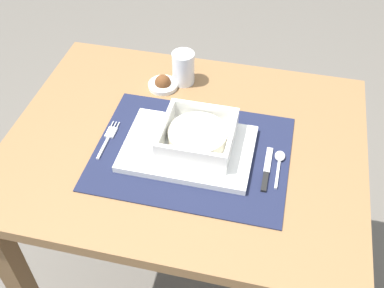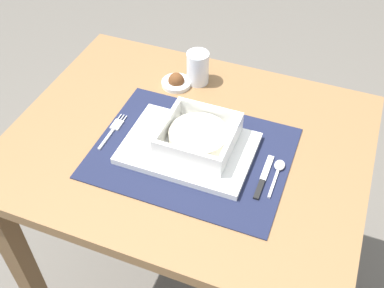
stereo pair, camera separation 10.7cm
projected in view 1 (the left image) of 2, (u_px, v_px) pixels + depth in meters
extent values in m
cube|color=brown|center=(185.00, 144.00, 1.13)|extent=(0.85, 0.67, 0.03)
cube|color=brown|center=(102.00, 146.00, 1.65)|extent=(0.05, 0.05, 0.72)
cube|color=brown|center=(318.00, 183.00, 1.53)|extent=(0.05, 0.05, 0.72)
cube|color=#191E38|center=(192.00, 153.00, 1.09)|extent=(0.45, 0.34, 0.00)
cube|color=white|center=(188.00, 148.00, 1.08)|extent=(0.30, 0.21, 0.02)
cube|color=white|center=(198.00, 142.00, 1.08)|extent=(0.16, 0.16, 0.01)
cube|color=white|center=(165.00, 128.00, 1.07)|extent=(0.01, 0.16, 0.04)
cube|color=white|center=(231.00, 139.00, 1.05)|extent=(0.01, 0.16, 0.04)
cube|color=white|center=(190.00, 157.00, 1.01)|extent=(0.14, 0.01, 0.04)
cube|color=white|center=(205.00, 111.00, 1.11)|extent=(0.14, 0.01, 0.04)
cylinder|color=beige|center=(198.00, 136.00, 1.07)|extent=(0.14, 0.14, 0.03)
cube|color=silver|center=(103.00, 148.00, 1.09)|extent=(0.01, 0.07, 0.00)
cube|color=silver|center=(111.00, 132.00, 1.13)|extent=(0.02, 0.04, 0.00)
cylinder|color=silver|center=(112.00, 124.00, 1.15)|extent=(0.00, 0.02, 0.00)
cylinder|color=silver|center=(115.00, 125.00, 1.15)|extent=(0.00, 0.02, 0.00)
cylinder|color=silver|center=(118.00, 125.00, 1.15)|extent=(0.00, 0.02, 0.00)
cube|color=silver|center=(277.00, 175.00, 1.03)|extent=(0.01, 0.08, 0.00)
ellipsoid|color=silver|center=(280.00, 156.00, 1.07)|extent=(0.02, 0.03, 0.01)
cube|color=black|center=(265.00, 182.00, 1.02)|extent=(0.01, 0.06, 0.01)
cube|color=silver|center=(268.00, 160.00, 1.06)|extent=(0.01, 0.08, 0.00)
cylinder|color=white|center=(183.00, 68.00, 1.25)|extent=(0.06, 0.06, 0.09)
cylinder|color=gold|center=(183.00, 74.00, 1.26)|extent=(0.05, 0.05, 0.05)
cylinder|color=white|center=(163.00, 85.00, 1.26)|extent=(0.08, 0.08, 0.01)
sphere|color=#593319|center=(163.00, 83.00, 1.25)|extent=(0.04, 0.04, 0.04)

